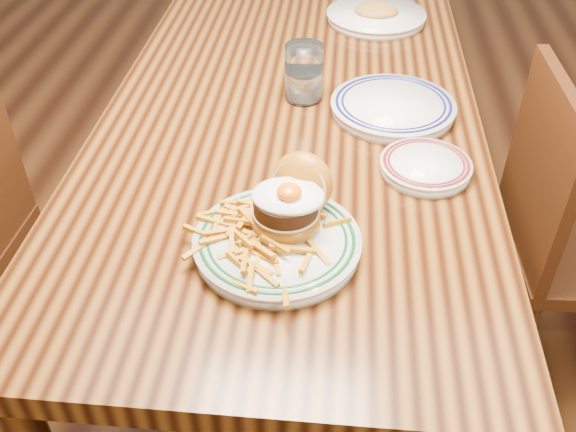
# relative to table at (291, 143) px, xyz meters

# --- Properties ---
(floor) EXTENTS (6.00, 6.00, 0.00)m
(floor) POSITION_rel_table_xyz_m (0.00, 0.00, -0.66)
(floor) COLOR black
(floor) RESTS_ON ground
(table) EXTENTS (0.85, 1.60, 0.75)m
(table) POSITION_rel_table_xyz_m (0.00, 0.00, 0.00)
(table) COLOR black
(table) RESTS_ON floor
(chair_right) EXTENTS (0.42, 0.42, 0.86)m
(chair_right) POSITION_rel_table_xyz_m (0.69, -0.03, -0.20)
(chair_right) COLOR #391B0B
(chair_right) RESTS_ON floor
(main_plate) EXTENTS (0.29, 0.30, 0.14)m
(main_plate) POSITION_rel_table_xyz_m (0.02, -0.46, 0.13)
(main_plate) COLOR silver
(main_plate) RESTS_ON table
(side_plate) EXTENTS (0.18, 0.18, 0.03)m
(side_plate) POSITION_rel_table_xyz_m (0.29, -0.22, 0.10)
(side_plate) COLOR silver
(side_plate) RESTS_ON table
(rear_plate) EXTENTS (0.28, 0.28, 0.03)m
(rear_plate) POSITION_rel_table_xyz_m (0.23, 0.01, 0.11)
(rear_plate) COLOR silver
(rear_plate) RESTS_ON table
(water_glass) EXTENTS (0.09, 0.09, 0.13)m
(water_glass) POSITION_rel_table_xyz_m (0.02, 0.06, 0.15)
(water_glass) COLOR white
(water_glass) RESTS_ON table
(far_plate) EXTENTS (0.28, 0.28, 0.05)m
(far_plate) POSITION_rel_table_xyz_m (0.20, 0.53, 0.11)
(far_plate) COLOR silver
(far_plate) RESTS_ON table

